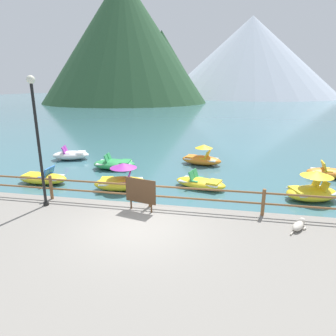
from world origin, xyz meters
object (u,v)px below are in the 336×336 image
(pedal_boat_4, at_px, (43,178))
(pedal_boat_6, at_px, (201,183))
(pedal_boat_3, at_px, (71,155))
(dog_resting, at_px, (299,225))
(sign_board, at_px, (141,191))
(pedal_boat_5, at_px, (312,190))
(pedal_boat_7, at_px, (331,173))
(pedal_boat_2, at_px, (202,158))
(lamp_post, at_px, (37,132))
(pedal_boat_0, at_px, (114,164))
(pedal_boat_1, at_px, (121,181))

(pedal_boat_4, bearing_deg, pedal_boat_6, 6.07)
(pedal_boat_3, bearing_deg, dog_resting, -33.85)
(sign_board, xyz_separation_m, pedal_boat_6, (1.80, 3.91, -0.88))
(sign_board, bearing_deg, pedal_boat_6, 65.27)
(pedal_boat_4, bearing_deg, pedal_boat_5, 1.07)
(pedal_boat_7, bearing_deg, dog_resting, -113.89)
(sign_board, distance_m, pedal_boat_2, 8.27)
(pedal_boat_2, bearing_deg, sign_board, -100.54)
(sign_board, height_order, pedal_boat_6, sign_board)
(dog_resting, xyz_separation_m, pedal_boat_4, (-11.12, 3.49, -0.25))
(sign_board, height_order, pedal_boat_5, sign_board)
(dog_resting, bearing_deg, lamp_post, 178.73)
(lamp_post, xyz_separation_m, pedal_boat_4, (-2.32, 3.29, -2.89))
(pedal_boat_0, xyz_separation_m, pedal_boat_1, (1.59, -3.25, 0.14))
(pedal_boat_6, bearing_deg, lamp_post, -142.76)
(pedal_boat_0, height_order, pedal_boat_6, pedal_boat_0)
(pedal_boat_4, xyz_separation_m, pedal_boat_7, (14.31, 3.71, -0.01))
(sign_board, xyz_separation_m, pedal_boat_4, (-5.93, 3.09, -0.86))
(sign_board, height_order, pedal_boat_3, sign_board)
(pedal_boat_1, distance_m, pedal_boat_7, 10.87)
(pedal_boat_2, relative_size, pedal_boat_5, 1.03)
(pedal_boat_0, height_order, pedal_boat_5, pedal_boat_5)
(pedal_boat_5, relative_size, pedal_boat_7, 1.06)
(pedal_boat_6, xyz_separation_m, pedal_boat_7, (6.58, 2.89, 0.01))
(pedal_boat_4, height_order, pedal_boat_5, pedal_boat_5)
(pedal_boat_3, relative_size, pedal_boat_5, 1.00)
(pedal_boat_4, xyz_separation_m, pedal_boat_5, (12.49, 0.23, 0.17))
(sign_board, height_order, dog_resting, sign_board)
(pedal_boat_1, distance_m, pedal_boat_3, 7.02)
(lamp_post, relative_size, pedal_boat_7, 1.92)
(pedal_boat_0, xyz_separation_m, pedal_boat_3, (-3.56, 1.52, 0.01))
(pedal_boat_2, height_order, pedal_boat_7, pedal_boat_2)
(lamp_post, distance_m, pedal_boat_3, 9.08)
(pedal_boat_2, bearing_deg, pedal_boat_7, -10.68)
(pedal_boat_2, distance_m, pedal_boat_5, 6.95)
(dog_resting, distance_m, pedal_boat_1, 7.76)
(dog_resting, height_order, pedal_boat_3, pedal_boat_3)
(dog_resting, relative_size, pedal_boat_6, 0.36)
(pedal_boat_0, xyz_separation_m, pedal_boat_4, (-2.55, -3.13, -0.02))
(pedal_boat_6, bearing_deg, pedal_boat_0, 155.98)
(pedal_boat_5, relative_size, pedal_boat_6, 0.95)
(sign_board, relative_size, pedal_boat_4, 0.48)
(pedal_boat_1, xyz_separation_m, pedal_boat_4, (-4.13, 0.12, -0.16))
(lamp_post, bearing_deg, pedal_boat_2, 58.35)
(sign_board, bearing_deg, pedal_boat_7, 39.06)
(sign_board, xyz_separation_m, pedal_boat_3, (-6.94, 7.74, -0.83))
(pedal_boat_7, bearing_deg, pedal_boat_2, 169.32)
(pedal_boat_2, relative_size, pedal_boat_7, 1.08)
(lamp_post, height_order, pedal_boat_4, lamp_post)
(sign_board, relative_size, pedal_boat_0, 0.47)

